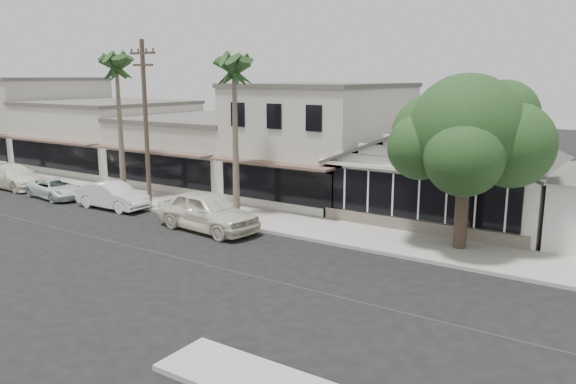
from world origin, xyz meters
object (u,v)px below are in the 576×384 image
Objects in this scene: car_0 at (207,211)px; car_1 at (113,196)px; car_2 at (56,188)px; utility_pole at (146,121)px; shade_tree at (466,135)px; car_3 at (14,177)px.

car_1 is (-7.30, 0.45, -0.20)m from car_0.
utility_pole is at bearing -75.08° from car_2.
utility_pole is 16.39m from shade_tree.
car_0 is 1.23× the size of car_1.
car_1 is 18.80m from shade_tree.
car_2 is at bearing 89.36° from car_1.
car_0 is 7.32m from car_1.
utility_pole is 1.24× the size of shade_tree.
car_2 is at bearing -94.02° from car_3.
utility_pole is 12.54m from car_3.
utility_pole reaches higher than car_2.
car_3 is 28.53m from shade_tree.
car_2 is at bearing 94.07° from car_0.
shade_tree is (10.79, 3.62, 3.86)m from car_0.
car_3 is at bearing 86.84° from car_1.
car_1 is at bearing -152.64° from utility_pole.
shade_tree is (28.09, 2.95, 4.03)m from car_3.
utility_pole is at bearing -64.54° from car_1.
shade_tree is (23.09, 3.28, 4.20)m from car_2.
car_1 is 0.61× the size of shade_tree.
shade_tree reaches higher than car_1.
utility_pole reaches higher than car_1.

